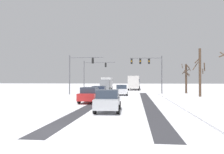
# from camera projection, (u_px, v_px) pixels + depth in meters

# --- Properties ---
(ground_plane) EXTENTS (300.00, 300.00, 0.00)m
(ground_plane) POSITION_uv_depth(u_px,v_px,m) (62.00, 132.00, 9.71)
(ground_plane) COLOR white
(wheel_track_left_lane) EXTENTS (1.12, 32.22, 0.01)m
(wheel_track_left_lane) POSITION_uv_depth(u_px,v_px,m) (100.00, 101.00, 24.35)
(wheel_track_left_lane) COLOR #38383D
(wheel_track_left_lane) RESTS_ON ground
(wheel_track_right_lane) EXTENTS (1.15, 32.22, 0.01)m
(wheel_track_right_lane) POSITION_uv_depth(u_px,v_px,m) (147.00, 101.00, 23.76)
(wheel_track_right_lane) COLOR #38383D
(wheel_track_right_lane) RESTS_ON ground
(sidewalk_kerb_right) EXTENTS (4.00, 32.22, 0.12)m
(sidewalk_kerb_right) POSITION_uv_depth(u_px,v_px,m) (192.00, 103.00, 21.80)
(sidewalk_kerb_right) COLOR white
(sidewalk_kerb_right) RESTS_ON ground
(traffic_signal_far_left) EXTENTS (6.82, 0.68, 6.50)m
(traffic_signal_far_left) POSITION_uv_depth(u_px,v_px,m) (93.00, 70.00, 45.36)
(traffic_signal_far_left) COLOR #56565B
(traffic_signal_far_left) RESTS_ON ground
(traffic_signal_near_left) EXTENTS (5.77, 0.44, 6.50)m
(traffic_signal_near_left) POSITION_uv_depth(u_px,v_px,m) (79.00, 68.00, 35.53)
(traffic_signal_near_left) COLOR #56565B
(traffic_signal_near_left) RESTS_ON ground
(traffic_signal_near_right) EXTENTS (5.40, 0.62, 6.50)m
(traffic_signal_near_right) POSITION_uv_depth(u_px,v_px,m) (149.00, 66.00, 36.16)
(traffic_signal_near_right) COLOR #56565B
(traffic_signal_near_right) RESTS_ON ground
(car_white_lead) EXTENTS (2.00, 4.19, 1.62)m
(car_white_lead) POSITION_uv_depth(u_px,v_px,m) (122.00, 90.00, 33.71)
(car_white_lead) COLOR silver
(car_white_lead) RESTS_ON ground
(car_blue_second) EXTENTS (1.98, 4.17, 1.62)m
(car_blue_second) POSITION_uv_depth(u_px,v_px,m) (99.00, 92.00, 26.93)
(car_blue_second) COLOR #233899
(car_blue_second) RESTS_ON ground
(car_red_third) EXTENTS (1.87, 4.12, 1.62)m
(car_red_third) POSITION_uv_depth(u_px,v_px,m) (90.00, 95.00, 22.35)
(car_red_third) COLOR red
(car_red_third) RESTS_ON ground
(car_silver_fourth) EXTENTS (1.97, 4.17, 1.62)m
(car_silver_fourth) POSITION_uv_depth(u_px,v_px,m) (108.00, 100.00, 16.02)
(car_silver_fourth) COLOR #B7BABF
(car_silver_fourth) RESTS_ON ground
(bus_oncoming) EXTENTS (2.96, 11.08, 3.38)m
(bus_oncoming) POSITION_uv_depth(u_px,v_px,m) (134.00, 82.00, 53.86)
(bus_oncoming) COLOR silver
(bus_oncoming) RESTS_ON ground
(box_truck_delivery) EXTENTS (2.38, 7.43, 3.02)m
(box_truck_delivery) POSITION_uv_depth(u_px,v_px,m) (107.00, 83.00, 51.31)
(box_truck_delivery) COLOR slate
(box_truck_delivery) RESTS_ON ground
(bare_tree_sidewalk_mid) EXTENTS (1.89, 1.88, 6.92)m
(bare_tree_sidewalk_mid) POSITION_uv_depth(u_px,v_px,m) (200.00, 72.00, 30.79)
(bare_tree_sidewalk_mid) COLOR #4C3828
(bare_tree_sidewalk_mid) RESTS_ON ground
(bare_tree_sidewalk_far) EXTENTS (1.68, 1.65, 5.40)m
(bare_tree_sidewalk_far) POSITION_uv_depth(u_px,v_px,m) (186.00, 77.00, 38.70)
(bare_tree_sidewalk_far) COLOR #423023
(bare_tree_sidewalk_far) RESTS_ON ground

